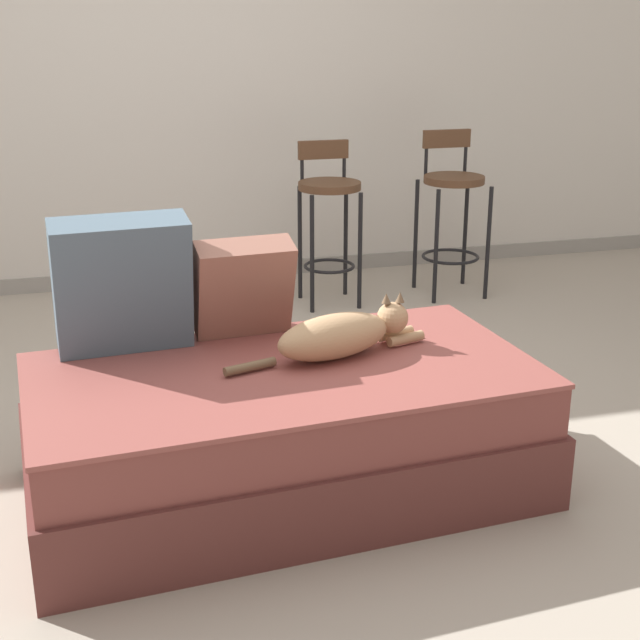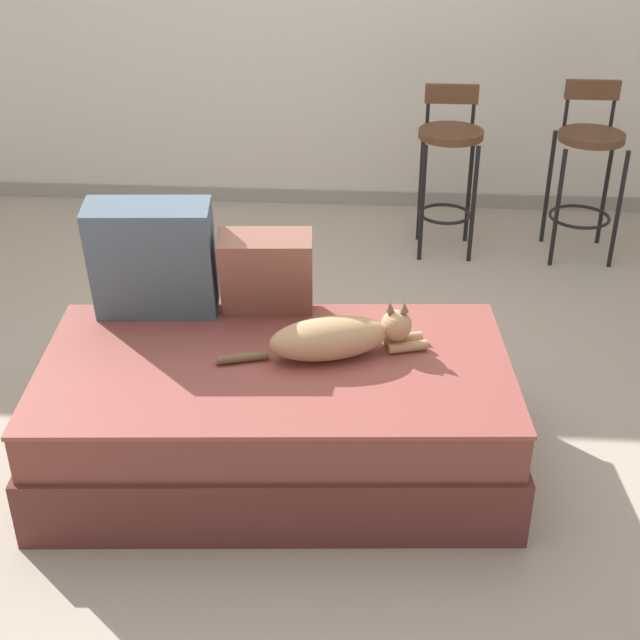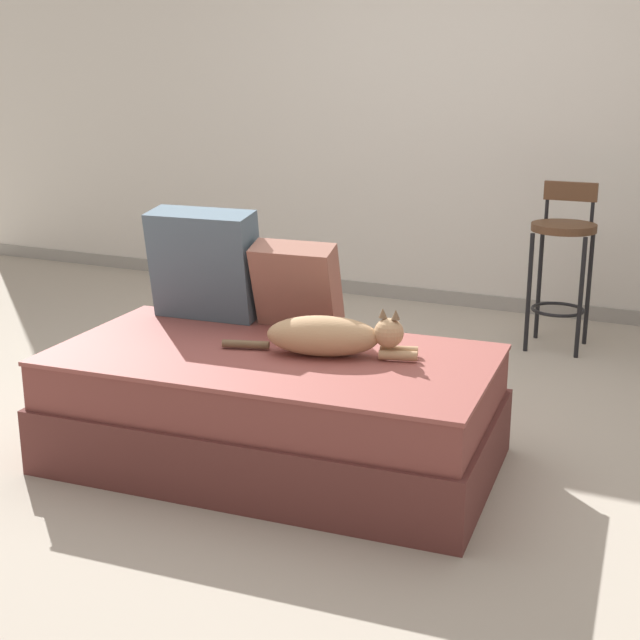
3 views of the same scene
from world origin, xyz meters
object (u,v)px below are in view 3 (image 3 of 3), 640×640
(couch, at_px, (273,407))
(throw_pillow_middle, at_px, (297,285))
(cat, at_px, (331,336))
(bar_stool_near_window, at_px, (563,249))
(throw_pillow_corner, at_px, (205,264))

(couch, height_order, throw_pillow_middle, throw_pillow_middle)
(cat, bearing_deg, bar_stool_near_window, 75.47)
(throw_pillow_middle, relative_size, bar_stool_near_window, 0.41)
(throw_pillow_middle, xyz_separation_m, bar_stool_near_window, (0.77, 1.63, -0.08))
(throw_pillow_middle, bearing_deg, throw_pillow_corner, -175.92)
(couch, relative_size, throw_pillow_corner, 3.69)
(throw_pillow_middle, bearing_deg, bar_stool_near_window, 64.59)
(throw_pillow_corner, relative_size, bar_stool_near_window, 0.53)
(cat, xyz_separation_m, bar_stool_near_window, (0.49, 1.91, 0.03))
(bar_stool_near_window, bearing_deg, throw_pillow_middle, -115.41)
(couch, distance_m, cat, 0.37)
(throw_pillow_corner, distance_m, bar_stool_near_window, 2.05)
(couch, height_order, bar_stool_near_window, bar_stool_near_window)
(couch, height_order, throw_pillow_corner, throw_pillow_corner)
(couch, bearing_deg, throw_pillow_middle, 101.02)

